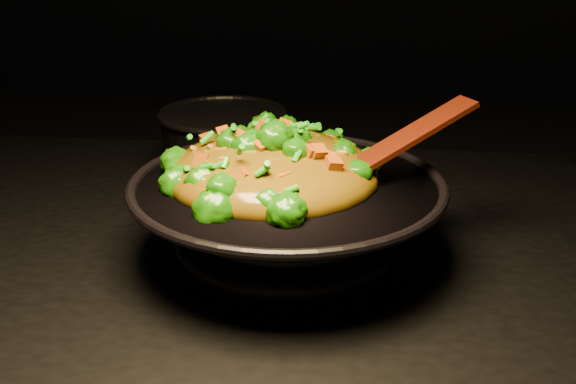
# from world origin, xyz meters

# --- Properties ---
(wok) EXTENTS (0.47, 0.47, 0.11)m
(wok) POSITION_xyz_m (0.12, -0.03, 0.96)
(wok) COLOR black
(wok) RESTS_ON stovetop
(stir_fry) EXTENTS (0.32, 0.32, 0.10)m
(stir_fry) POSITION_xyz_m (0.10, -0.01, 1.06)
(stir_fry) COLOR #1A5F06
(stir_fry) RESTS_ON wok
(spatula) EXTENTS (0.23, 0.16, 0.11)m
(spatula) POSITION_xyz_m (0.25, -0.01, 1.05)
(spatula) COLOR #321605
(spatula) RESTS_ON wok
(back_pot) EXTENTS (0.23, 0.23, 0.12)m
(back_pot) POSITION_xyz_m (-0.02, 0.26, 0.96)
(back_pot) COLOR black
(back_pot) RESTS_ON stovetop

